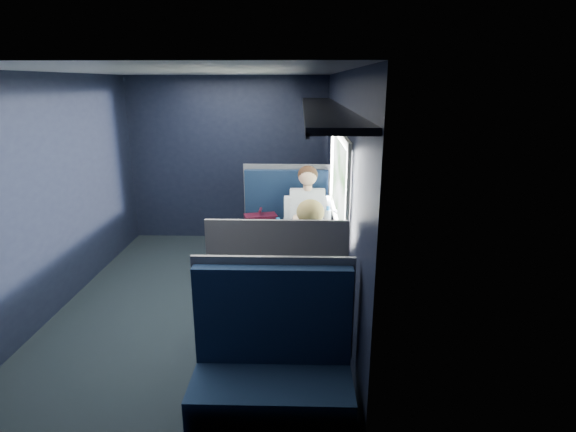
{
  "coord_description": "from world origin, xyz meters",
  "views": [
    {
      "loc": [
        1.02,
        -4.2,
        2.21
      ],
      "look_at": [
        0.9,
        0.0,
        0.95
      ],
      "focal_mm": 28.0,
      "sensor_mm": 36.0,
      "label": 1
    }
  ],
  "objects_px": {
    "seat_row_back": "(272,380)",
    "bottle_small": "(328,218)",
    "laptop": "(334,227)",
    "seat_row_front": "(288,216)",
    "seat_bay_near": "(284,237)",
    "man": "(307,218)",
    "woman": "(309,266)",
    "table": "(301,244)",
    "seat_bay_far": "(279,308)",
    "cup": "(321,223)"
  },
  "relations": [
    {
      "from": "seat_bay_near",
      "to": "seat_row_front",
      "type": "relative_size",
      "value": 1.09
    },
    {
      "from": "seat_bay_far",
      "to": "seat_row_back",
      "type": "distance_m",
      "value": 0.92
    },
    {
      "from": "seat_row_front",
      "to": "cup",
      "type": "height_order",
      "value": "seat_row_front"
    },
    {
      "from": "man",
      "to": "woman",
      "type": "bearing_deg",
      "value": -90.0
    },
    {
      "from": "seat_bay_near",
      "to": "woman",
      "type": "relative_size",
      "value": 0.95
    },
    {
      "from": "man",
      "to": "cup",
      "type": "distance_m",
      "value": 0.42
    },
    {
      "from": "table",
      "to": "seat_bay_far",
      "type": "xyz_separation_m",
      "value": [
        -0.18,
        -0.87,
        -0.25
      ]
    },
    {
      "from": "woman",
      "to": "bottle_small",
      "type": "height_order",
      "value": "woman"
    },
    {
      "from": "seat_row_front",
      "to": "man",
      "type": "relative_size",
      "value": 0.88
    },
    {
      "from": "seat_bay_near",
      "to": "laptop",
      "type": "bearing_deg",
      "value": -55.52
    },
    {
      "from": "seat_bay_far",
      "to": "bottle_small",
      "type": "bearing_deg",
      "value": 68.58
    },
    {
      "from": "seat_row_front",
      "to": "bottle_small",
      "type": "height_order",
      "value": "seat_row_front"
    },
    {
      "from": "table",
      "to": "seat_row_back",
      "type": "xyz_separation_m",
      "value": [
        -0.18,
        -1.8,
        -0.25
      ]
    },
    {
      "from": "cup",
      "to": "seat_row_back",
      "type": "bearing_deg",
      "value": -100.5
    },
    {
      "from": "woman",
      "to": "table",
      "type": "bearing_deg",
      "value": 95.45
    },
    {
      "from": "table",
      "to": "seat_row_back",
      "type": "bearing_deg",
      "value": -95.8
    },
    {
      "from": "laptop",
      "to": "bottle_small",
      "type": "relative_size",
      "value": 1.59
    },
    {
      "from": "man",
      "to": "bottle_small",
      "type": "xyz_separation_m",
      "value": [
        0.21,
        -0.4,
        0.12
      ]
    },
    {
      "from": "seat_row_back",
      "to": "bottle_small",
      "type": "height_order",
      "value": "seat_row_back"
    },
    {
      "from": "cup",
      "to": "woman",
      "type": "bearing_deg",
      "value": -97.85
    },
    {
      "from": "bottle_small",
      "to": "laptop",
      "type": "bearing_deg",
      "value": -74.48
    },
    {
      "from": "seat_bay_near",
      "to": "laptop",
      "type": "height_order",
      "value": "seat_bay_near"
    },
    {
      "from": "man",
      "to": "seat_row_front",
      "type": "bearing_deg",
      "value": 102.83
    },
    {
      "from": "woman",
      "to": "cup",
      "type": "relative_size",
      "value": 16.05
    },
    {
      "from": "seat_bay_near",
      "to": "man",
      "type": "xyz_separation_m",
      "value": [
        0.27,
        -0.17,
        0.29
      ]
    },
    {
      "from": "woman",
      "to": "bottle_small",
      "type": "bearing_deg",
      "value": 78.22
    },
    {
      "from": "woman",
      "to": "laptop",
      "type": "distance_m",
      "value": 0.85
    },
    {
      "from": "table",
      "to": "seat_bay_far",
      "type": "height_order",
      "value": "seat_bay_far"
    },
    {
      "from": "laptop",
      "to": "bottle_small",
      "type": "height_order",
      "value": "laptop"
    },
    {
      "from": "laptop",
      "to": "bottle_small",
      "type": "xyz_separation_m",
      "value": [
        -0.05,
        0.2,
        0.04
      ]
    },
    {
      "from": "woman",
      "to": "seat_row_back",
      "type": "bearing_deg",
      "value": -102.93
    },
    {
      "from": "seat_row_front",
      "to": "man",
      "type": "bearing_deg",
      "value": -77.17
    },
    {
      "from": "table",
      "to": "seat_bay_near",
      "type": "bearing_deg",
      "value": 102.89
    },
    {
      "from": "seat_row_front",
      "to": "woman",
      "type": "bearing_deg",
      "value": -84.3
    },
    {
      "from": "seat_bay_near",
      "to": "bottle_small",
      "type": "distance_m",
      "value": 0.86
    },
    {
      "from": "seat_row_front",
      "to": "man",
      "type": "height_order",
      "value": "man"
    },
    {
      "from": "seat_row_back",
      "to": "cup",
      "type": "relative_size",
      "value": 14.09
    },
    {
      "from": "seat_bay_far",
      "to": "woman",
      "type": "xyz_separation_m",
      "value": [
        0.25,
        0.17,
        0.31
      ]
    },
    {
      "from": "woman",
      "to": "bottle_small",
      "type": "relative_size",
      "value": 5.73
    },
    {
      "from": "cup",
      "to": "seat_bay_near",
      "type": "bearing_deg",
      "value": 125.82
    },
    {
      "from": "seat_row_front",
      "to": "seat_bay_near",
      "type": "bearing_deg",
      "value": -91.06
    },
    {
      "from": "seat_bay_far",
      "to": "seat_row_back",
      "type": "xyz_separation_m",
      "value": [
        0.0,
        -0.92,
        -0.0
      ]
    },
    {
      "from": "seat_row_back",
      "to": "bottle_small",
      "type": "relative_size",
      "value": 5.03
    },
    {
      "from": "seat_bay_far",
      "to": "woman",
      "type": "height_order",
      "value": "woman"
    },
    {
      "from": "seat_bay_far",
      "to": "bottle_small",
      "type": "height_order",
      "value": "seat_bay_far"
    },
    {
      "from": "seat_bay_near",
      "to": "table",
      "type": "bearing_deg",
      "value": -77.11
    },
    {
      "from": "seat_row_back",
      "to": "man",
      "type": "height_order",
      "value": "man"
    },
    {
      "from": "woman",
      "to": "laptop",
      "type": "bearing_deg",
      "value": 71.83
    },
    {
      "from": "seat_row_front",
      "to": "man",
      "type": "xyz_separation_m",
      "value": [
        0.25,
        -1.1,
        0.31
      ]
    },
    {
      "from": "table",
      "to": "laptop",
      "type": "xyz_separation_m",
      "value": [
        0.33,
        0.1,
        0.14
      ]
    }
  ]
}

